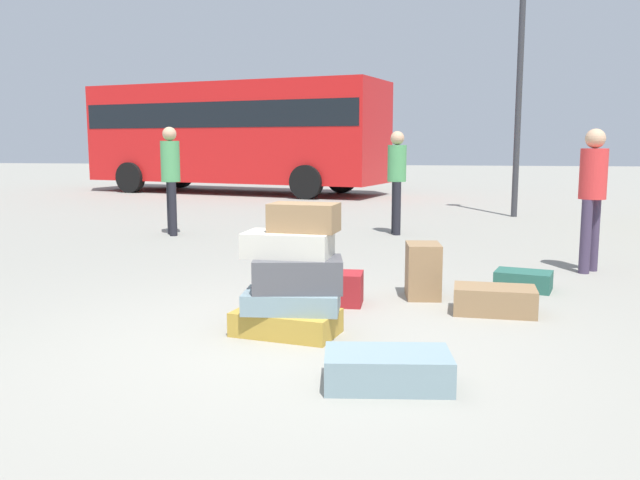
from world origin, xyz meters
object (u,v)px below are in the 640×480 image
suitcase_brown_foreground_near (495,300)px  person_passerby_in_red (593,187)px  parked_bus (235,130)px  person_bearded_onlooker (171,171)px  lamp_post (522,21)px  suitcase_teal_behind_tower (523,281)px  suitcase_slate_white_trunk (388,369)px  suitcase_maroon_right_side (321,288)px  suitcase_tower (293,278)px  person_tourist_with_camera (397,173)px  suitcase_brown_upright_blue (423,271)px

suitcase_brown_foreground_near → person_passerby_in_red: (1.24, 2.10, 0.86)m
parked_bus → suitcase_brown_foreground_near: bearing=-50.5°
person_bearded_onlooker → lamp_post: size_ratio=0.30×
suitcase_teal_behind_tower → lamp_post: 7.91m
person_bearded_onlooker → suitcase_brown_foreground_near: bearing=16.6°
suitcase_slate_white_trunk → lamp_post: lamp_post is taller
suitcase_brown_foreground_near → lamp_post: size_ratio=0.12×
suitcase_maroon_right_side → suitcase_tower: bearing=-95.0°
suitcase_slate_white_trunk → person_tourist_with_camera: bearing=85.0°
suitcase_brown_foreground_near → suitcase_slate_white_trunk: 2.06m
lamp_post → person_bearded_onlooker: bearing=-147.6°
person_passerby_in_red → suitcase_teal_behind_tower: bearing=-2.4°
suitcase_tower → person_tourist_with_camera: size_ratio=0.61×
person_tourist_with_camera → lamp_post: size_ratio=0.29×
suitcase_teal_behind_tower → person_passerby_in_red: 1.65m
suitcase_brown_upright_blue → lamp_post: 8.43m
suitcase_teal_behind_tower → person_tourist_with_camera: 4.33m
person_bearded_onlooker → person_tourist_with_camera: 3.61m
suitcase_slate_white_trunk → suitcase_tower: bearing=120.4°
suitcase_maroon_right_side → suitcase_slate_white_trunk: size_ratio=0.98×
person_tourist_with_camera → lamp_post: bearing=133.2°
suitcase_brown_upright_blue → parked_bus: parked_bus is taller
person_tourist_with_camera → person_passerby_in_red: size_ratio=1.02×
suitcase_maroon_right_side → lamp_post: size_ratio=0.13×
person_bearded_onlooker → lamp_post: (5.77, 3.66, 2.77)m
suitcase_tower → parked_bus: (-4.60, 14.21, 1.40)m
person_bearded_onlooker → person_passerby_in_red: 6.28m
person_passerby_in_red → suitcase_tower: bearing=-7.9°
suitcase_brown_upright_blue → suitcase_maroon_right_side: suitcase_brown_upright_blue is taller
person_tourist_with_camera → suitcase_brown_upright_blue: bearing=-4.1°
suitcase_teal_behind_tower → person_passerby_in_red: (0.87, 1.09, 0.88)m
suitcase_brown_foreground_near → person_bearded_onlooker: 6.39m
person_passerby_in_red → parked_bus: bearing=-110.4°
suitcase_slate_white_trunk → person_bearded_onlooker: person_bearded_onlooker is taller
suitcase_brown_foreground_near → lamp_post: lamp_post is taller
person_tourist_with_camera → lamp_post: lamp_post is taller
suitcase_teal_behind_tower → suitcase_maroon_right_side: bearing=-139.9°
suitcase_brown_foreground_near → suitcase_slate_white_trunk: suitcase_brown_foreground_near is taller
suitcase_brown_foreground_near → parked_bus: 14.82m
suitcase_slate_white_trunk → parked_bus: size_ratio=0.08×
suitcase_teal_behind_tower → suitcase_brown_foreground_near: bearing=-95.6°
suitcase_tower → suitcase_slate_white_trunk: (0.80, -1.03, -0.33)m
person_passerby_in_red → parked_bus: (-7.46, 11.24, 0.86)m
person_passerby_in_red → person_bearded_onlooker: bearing=-74.5°
suitcase_brown_foreground_near → person_bearded_onlooker: size_ratio=0.40×
suitcase_brown_upright_blue → person_tourist_with_camera: person_tourist_with_camera is taller
suitcase_brown_foreground_near → suitcase_slate_white_trunk: size_ratio=0.91×
suitcase_maroon_right_side → person_tourist_with_camera: 4.96m
suitcase_slate_white_trunk → person_tourist_with_camera: 6.94m
suitcase_teal_behind_tower → parked_bus: parked_bus is taller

